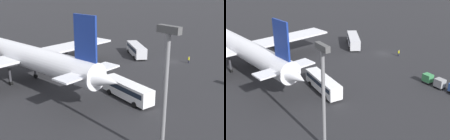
# 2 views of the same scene
# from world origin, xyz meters

# --- Properties ---
(ground_plane) EXTENTS (600.00, 600.00, 0.00)m
(ground_plane) POSITION_xyz_m (0.00, 0.00, 0.00)
(ground_plane) COLOR #232326
(airplane) EXTENTS (55.18, 48.45, 15.31)m
(airplane) POSITION_xyz_m (11.31, 36.21, 5.74)
(airplane) COLOR silver
(airplane) RESTS_ON ground
(shuttle_bus_near) EXTENTS (11.61, 8.32, 3.19)m
(shuttle_bus_near) POSITION_xyz_m (9.98, 3.20, 1.92)
(shuttle_bus_near) COLOR silver
(shuttle_bus_near) RESTS_ON ground
(shuttle_bus_far) EXTENTS (11.43, 3.44, 3.11)m
(shuttle_bus_far) POSITION_xyz_m (-10.56, 25.25, 1.87)
(shuttle_bus_far) COLOR white
(shuttle_bus_far) RESTS_ON ground
(worker_person) EXTENTS (0.38, 0.38, 1.74)m
(worker_person) POSITION_xyz_m (-3.71, -2.08, 0.87)
(worker_person) COLOR #1E1E2D
(worker_person) RESTS_ON ground
(light_pole) EXTENTS (2.80, 0.70, 15.81)m
(light_pole) POSITION_xyz_m (-26.16, 33.88, 9.84)
(light_pole) COLOR slate
(light_pole) RESTS_ON ground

